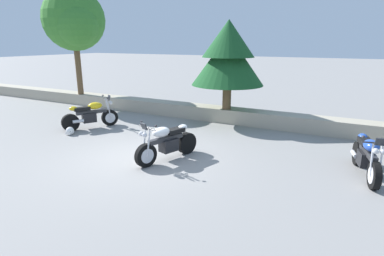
{
  "coord_description": "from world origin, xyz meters",
  "views": [
    {
      "loc": [
        5.04,
        -6.67,
        3.14
      ],
      "look_at": [
        0.92,
        1.2,
        0.65
      ],
      "focal_mm": 29.05,
      "sensor_mm": 36.0,
      "label": 1
    }
  ],
  "objects_px": {
    "rider_backpack": "(67,123)",
    "pine_tree_mid_left": "(228,54)",
    "rider_helmet": "(70,131)",
    "motorcycle_blue_far_right": "(367,157)",
    "motorcycle_white_centre": "(166,143)",
    "leafy_tree_far_left": "(75,21)",
    "motorcycle_yellow_near_left": "(91,115)"
  },
  "relations": [
    {
      "from": "motorcycle_yellow_near_left",
      "to": "leafy_tree_far_left",
      "type": "bearing_deg",
      "value": 140.59
    },
    {
      "from": "rider_backpack",
      "to": "pine_tree_mid_left",
      "type": "height_order",
      "value": "pine_tree_mid_left"
    },
    {
      "from": "motorcycle_blue_far_right",
      "to": "leafy_tree_far_left",
      "type": "xyz_separation_m",
      "value": [
        -12.57,
        3.07,
        3.57
      ]
    },
    {
      "from": "motorcycle_blue_far_right",
      "to": "rider_helmet",
      "type": "relative_size",
      "value": 7.31
    },
    {
      "from": "motorcycle_yellow_near_left",
      "to": "rider_backpack",
      "type": "relative_size",
      "value": 3.95
    },
    {
      "from": "motorcycle_yellow_near_left",
      "to": "rider_helmet",
      "type": "xyz_separation_m",
      "value": [
        -0.02,
        -1.02,
        -0.35
      ]
    },
    {
      "from": "motorcycle_white_centre",
      "to": "motorcycle_yellow_near_left",
      "type": "bearing_deg",
      "value": 160.91
    },
    {
      "from": "rider_backpack",
      "to": "pine_tree_mid_left",
      "type": "bearing_deg",
      "value": 37.5
    },
    {
      "from": "rider_helmet",
      "to": "leafy_tree_far_left",
      "type": "distance_m",
      "value": 6.6
    },
    {
      "from": "motorcycle_yellow_near_left",
      "to": "motorcycle_blue_far_right",
      "type": "bearing_deg",
      "value": -0.89
    },
    {
      "from": "rider_backpack",
      "to": "motorcycle_blue_far_right",
      "type": "bearing_deg",
      "value": 2.55
    },
    {
      "from": "motorcycle_yellow_near_left",
      "to": "leafy_tree_far_left",
      "type": "xyz_separation_m",
      "value": [
        -3.56,
        2.93,
        3.57
      ]
    },
    {
      "from": "motorcycle_yellow_near_left",
      "to": "rider_helmet",
      "type": "relative_size",
      "value": 6.63
    },
    {
      "from": "rider_helmet",
      "to": "rider_backpack",
      "type": "bearing_deg",
      "value": 144.36
    },
    {
      "from": "motorcycle_white_centre",
      "to": "rider_backpack",
      "type": "relative_size",
      "value": 4.27
    },
    {
      "from": "motorcycle_white_centre",
      "to": "motorcycle_blue_far_right",
      "type": "height_order",
      "value": "same"
    },
    {
      "from": "motorcycle_yellow_near_left",
      "to": "rider_helmet",
      "type": "height_order",
      "value": "motorcycle_yellow_near_left"
    },
    {
      "from": "rider_backpack",
      "to": "motorcycle_yellow_near_left",
      "type": "bearing_deg",
      "value": 41.48
    },
    {
      "from": "rider_backpack",
      "to": "leafy_tree_far_left",
      "type": "distance_m",
      "value": 5.94
    },
    {
      "from": "rider_backpack",
      "to": "leafy_tree_far_left",
      "type": "bearing_deg",
      "value": 129.85
    },
    {
      "from": "motorcycle_yellow_near_left",
      "to": "leafy_tree_far_left",
      "type": "relative_size",
      "value": 0.37
    },
    {
      "from": "motorcycle_yellow_near_left",
      "to": "motorcycle_blue_far_right",
      "type": "height_order",
      "value": "same"
    },
    {
      "from": "motorcycle_yellow_near_left",
      "to": "pine_tree_mid_left",
      "type": "distance_m",
      "value": 5.62
    },
    {
      "from": "motorcycle_blue_far_right",
      "to": "pine_tree_mid_left",
      "type": "bearing_deg",
      "value": 146.24
    },
    {
      "from": "rider_backpack",
      "to": "leafy_tree_far_left",
      "type": "xyz_separation_m",
      "value": [
        -2.92,
        3.5,
        3.81
      ]
    },
    {
      "from": "motorcycle_white_centre",
      "to": "pine_tree_mid_left",
      "type": "xyz_separation_m",
      "value": [
        -0.07,
        4.57,
        2.18
      ]
    },
    {
      "from": "motorcycle_blue_far_right",
      "to": "rider_backpack",
      "type": "height_order",
      "value": "motorcycle_blue_far_right"
    },
    {
      "from": "rider_backpack",
      "to": "rider_helmet",
      "type": "bearing_deg",
      "value": -35.64
    },
    {
      "from": "motorcycle_blue_far_right",
      "to": "rider_backpack",
      "type": "distance_m",
      "value": 9.66
    },
    {
      "from": "motorcycle_blue_far_right",
      "to": "rider_helmet",
      "type": "distance_m",
      "value": 9.07
    },
    {
      "from": "motorcycle_yellow_near_left",
      "to": "leafy_tree_far_left",
      "type": "distance_m",
      "value": 5.83
    },
    {
      "from": "pine_tree_mid_left",
      "to": "motorcycle_blue_far_right",
      "type": "bearing_deg",
      "value": -33.76
    }
  ]
}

